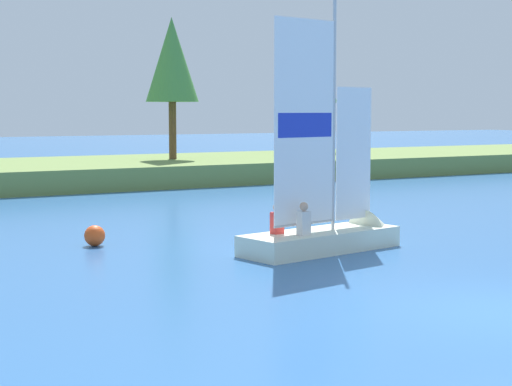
# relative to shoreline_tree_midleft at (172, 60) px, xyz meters

# --- Properties ---
(shore_bank) EXTENTS (80.00, 10.29, 0.99)m
(shore_bank) POSITION_rel_shoreline_tree_midleft_xyz_m (-6.21, 0.09, -5.31)
(shore_bank) COLOR olive
(shore_bank) RESTS_ON ground
(shoreline_tree_midleft) EXTENTS (2.59, 2.59, 6.91)m
(shoreline_tree_midleft) POSITION_rel_shoreline_tree_midleft_xyz_m (0.00, 0.00, 0.00)
(shoreline_tree_midleft) COLOR brown
(shoreline_tree_midleft) RESTS_ON shore_bank
(shoreline_tree_centre) EXTENTS (3.44, 3.44, 6.35)m
(shoreline_tree_centre) POSITION_rel_shoreline_tree_midleft_xyz_m (9.72, 2.76, -0.25)
(shoreline_tree_centre) COLOR brown
(shoreline_tree_centre) RESTS_ON shore_bank
(sailboat) EXTENTS (4.85, 2.15, 6.48)m
(sailboat) POSITION_rel_shoreline_tree_midleft_xyz_m (-4.94, -21.20, -5.31)
(sailboat) COLOR silver
(sailboat) RESTS_ON ground
(channel_buoy) EXTENTS (0.52, 0.52, 0.52)m
(channel_buoy) POSITION_rel_shoreline_tree_midleft_xyz_m (-10.04, -17.90, -5.55)
(channel_buoy) COLOR #E54C19
(channel_buoy) RESTS_ON ground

